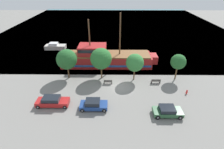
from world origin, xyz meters
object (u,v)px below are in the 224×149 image
(parked_car_curb_rear, at_px, (52,101))
(fire_hydrant, at_px, (187,92))
(bench_promenade_east, at_px, (108,82))
(bench_promenade_west, at_px, (156,81))
(parked_car_curb_mid, at_px, (93,104))
(pirate_ship, at_px, (105,58))
(moored_boat_dockside, at_px, (55,47))
(parked_car_curb_front, at_px, (167,111))

(parked_car_curb_rear, height_order, fire_hydrant, parked_car_curb_rear)
(bench_promenade_east, distance_m, bench_promenade_west, 8.69)
(parked_car_curb_mid, height_order, bench_promenade_west, parked_car_curb_mid)
(parked_car_curb_mid, bearing_deg, bench_promenade_west, 33.78)
(pirate_ship, bearing_deg, moored_boat_dockside, 145.43)
(moored_boat_dockside, xyz_separation_m, bench_promenade_west, (23.25, -16.97, -0.24))
(pirate_ship, distance_m, parked_car_curb_mid, 14.70)
(bench_promenade_east, bearing_deg, parked_car_curb_mid, -105.71)
(moored_boat_dockside, height_order, fire_hydrant, moored_boat_dockside)
(parked_car_curb_rear, bearing_deg, pirate_ship, 62.62)
(moored_boat_dockside, relative_size, parked_car_curb_mid, 1.33)
(pirate_ship, height_order, bench_promenade_east, pirate_ship)
(fire_hydrant, height_order, bench_promenade_east, bench_promenade_east)
(parked_car_curb_front, distance_m, fire_hydrant, 6.86)
(moored_boat_dockside, relative_size, fire_hydrant, 6.98)
(parked_car_curb_front, relative_size, bench_promenade_west, 2.45)
(moored_boat_dockside, height_order, parked_car_curb_mid, moored_boat_dockside)
(parked_car_curb_rear, height_order, bench_promenade_west, parked_car_curb_rear)
(parked_car_curb_front, height_order, fire_hydrant, parked_car_curb_front)
(parked_car_curb_mid, height_order, fire_hydrant, parked_car_curb_mid)
(parked_car_curb_front, xyz_separation_m, bench_promenade_east, (-8.49, 8.10, -0.25))
(parked_car_curb_rear, bearing_deg, bench_promenade_east, 37.04)
(moored_boat_dockside, height_order, parked_car_curb_rear, moored_boat_dockside)
(moored_boat_dockside, distance_m, bench_promenade_west, 28.78)
(pirate_ship, relative_size, fire_hydrant, 26.75)
(parked_car_curb_front, bearing_deg, pirate_ship, 120.45)
(parked_car_curb_rear, distance_m, bench_promenade_west, 17.99)
(fire_hydrant, relative_size, bench_promenade_west, 0.47)
(pirate_ship, xyz_separation_m, parked_car_curb_rear, (-7.23, -13.97, -0.91))
(moored_boat_dockside, bearing_deg, parked_car_curb_mid, -62.27)
(parked_car_curb_mid, xyz_separation_m, fire_hydrant, (15.00, 3.78, -0.30))
(bench_promenade_east, bearing_deg, pirate_ship, 96.41)
(parked_car_curb_front, xyz_separation_m, parked_car_curb_mid, (-10.40, 1.30, 0.03))
(fire_hydrant, distance_m, bench_promenade_east, 13.43)
(parked_car_curb_front, height_order, bench_promenade_east, parked_car_curb_front)
(moored_boat_dockside, xyz_separation_m, parked_car_curb_rear, (6.45, -23.39, 0.05))
(parked_car_curb_front, relative_size, fire_hydrant, 5.23)
(parked_car_curb_rear, relative_size, bench_promenade_west, 2.94)
(parked_car_curb_mid, height_order, parked_car_curb_rear, parked_car_curb_rear)
(bench_promenade_west, bearing_deg, parked_car_curb_front, -91.32)
(moored_boat_dockside, bearing_deg, bench_promenade_west, -36.14)
(parked_car_curb_mid, xyz_separation_m, bench_promenade_west, (10.60, 7.09, -0.27))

